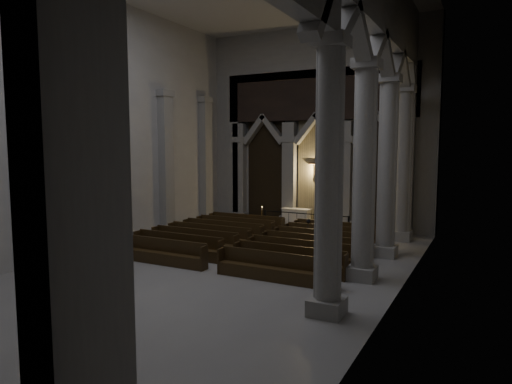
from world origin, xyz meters
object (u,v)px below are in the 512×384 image
altar_rail (305,219)px  pews (257,245)px  worshipper (308,231)px  altar (296,216)px  candle_stand_left (262,222)px  candle_stand_right (360,229)px

altar_rail → pews: (-0.00, -6.07, -0.35)m
pews → worshipper: (1.49, 2.74, 0.29)m
altar → worshipper: bearing=-60.8°
candle_stand_left → worshipper: size_ratio=1.02×
candle_stand_left → candle_stand_right: (5.91, 0.30, 0.03)m
altar → candle_stand_right: 4.51m
altar → worshipper: worshipper is taller
candle_stand_right → pews: bearing=-118.3°
candle_stand_right → altar: bearing=163.3°
pews → altar: bearing=98.3°
altar_rail → candle_stand_left: bearing=-172.9°
altar → worshipper: (2.57, -4.59, 0.02)m
altar_rail → pews: size_ratio=0.53×
pews → worshipper: bearing=61.4°
altar → altar_rail: (1.07, -1.26, 0.08)m
altar → pews: 7.41m
candle_stand_left → candle_stand_right: size_ratio=0.91×
altar_rail → pews: same height
candle_stand_left → pews: 6.33m
altar_rail → worshipper: size_ratio=4.20×
candle_stand_left → candle_stand_right: 5.92m
candle_stand_left → worshipper: (4.16, -3.00, 0.28)m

